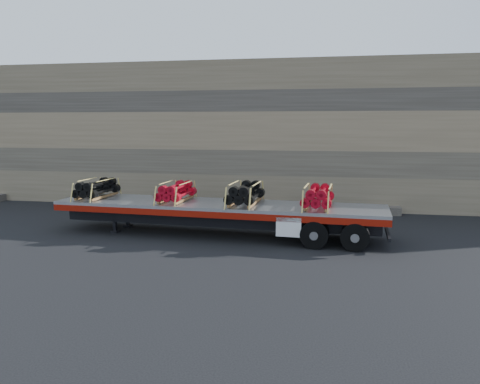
# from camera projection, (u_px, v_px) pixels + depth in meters

# --- Properties ---
(ground) EXTENTS (120.00, 120.00, 0.00)m
(ground) POSITION_uv_depth(u_px,v_px,m) (209.00, 231.00, 17.71)
(ground) COLOR black
(ground) RESTS_ON ground
(rock_wall) EXTENTS (44.00, 3.00, 7.00)m
(rock_wall) POSITION_uv_depth(u_px,v_px,m) (241.00, 134.00, 23.52)
(rock_wall) COLOR #7A6B54
(rock_wall) RESTS_ON ground
(trailer) EXTENTS (12.08, 2.99, 1.20)m
(trailer) POSITION_uv_depth(u_px,v_px,m) (218.00, 219.00, 17.02)
(trailer) COLOR #9FA1A6
(trailer) RESTS_ON ground
(bundle_front) EXTENTS (1.08, 1.99, 0.69)m
(bundle_front) POSITION_uv_depth(u_px,v_px,m) (97.00, 189.00, 18.05)
(bundle_front) COLOR black
(bundle_front) RESTS_ON trailer
(bundle_midfront) EXTENTS (1.05, 1.94, 0.67)m
(bundle_midfront) POSITION_uv_depth(u_px,v_px,m) (176.00, 192.00, 17.26)
(bundle_midfront) COLOR #A60819
(bundle_midfront) RESTS_ON trailer
(bundle_midrear) EXTENTS (1.15, 2.11, 0.73)m
(bundle_midrear) POSITION_uv_depth(u_px,v_px,m) (245.00, 194.00, 16.63)
(bundle_midrear) COLOR black
(bundle_midrear) RESTS_ON trailer
(bundle_rear) EXTENTS (1.11, 2.05, 0.71)m
(bundle_rear) POSITION_uv_depth(u_px,v_px,m) (318.00, 197.00, 16.02)
(bundle_rear) COLOR #A60819
(bundle_rear) RESTS_ON trailer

